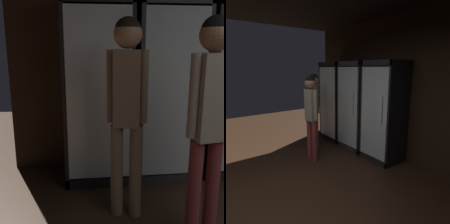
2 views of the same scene
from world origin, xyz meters
The scene contains 4 objects.
cooler_far_left centered at (-2.02, 2.72, 0.95)m, with size 0.71×0.62×1.94m.
cooler_left centered at (-1.26, 2.73, 0.95)m, with size 0.71×0.62×1.94m.
shopper_near centered at (-1.30, 1.53, 1.05)m, with size 0.33×0.22×1.66m.
shopper_far centered at (-1.83, 1.91, 1.05)m, with size 0.32×0.22×1.68m.
Camera 1 is at (-2.19, -0.25, 1.47)m, focal length 44.39 mm.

